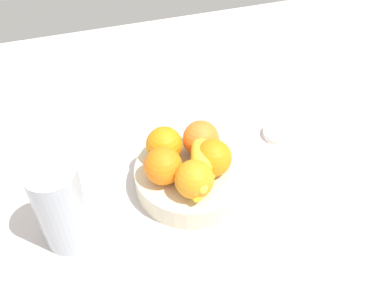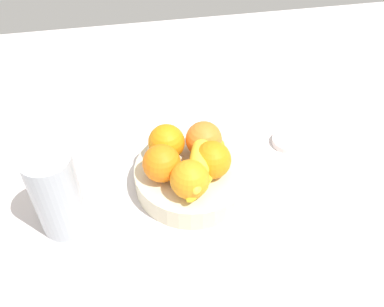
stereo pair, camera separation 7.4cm
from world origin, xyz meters
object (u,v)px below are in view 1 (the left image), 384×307
Objects in this scene: orange_center at (194,179)px; orange_back_right at (201,139)px; thermos_tumbler at (61,207)px; orange_back_left at (213,158)px; orange_front_left at (164,145)px; orange_front_right at (164,168)px; fruit_bowl at (192,176)px; banana_bunch at (205,163)px; jar_lid at (278,133)px.

orange_center is 1.00× the size of orange_back_right.
orange_back_left is at bearing -172.94° from thermos_tumbler.
orange_front_left is at bearing -154.61° from thermos_tumbler.
orange_front_right is at bearing 31.42° from orange_back_right.
orange_front_right is 1.00× the size of orange_back_right.
fruit_bowl is 1.28× the size of banana_bunch.
jar_lid is (-28.78, -9.64, -7.67)cm from orange_front_right.
orange_front_right is 1.00× the size of orange_back_left.
orange_back_left is (-3.48, 1.92, 5.98)cm from fruit_bowl.
orange_front_left is 1.00× the size of orange_back_left.
orange_back_right is 21.68cm from jar_lid.
orange_back_left is 28.40cm from thermos_tumbler.
banana_bunch is at bearing 175.51° from orange_front_right.
orange_back_left is 0.42× the size of thermos_tumbler.
orange_front_right is (1.62, 5.90, 0.00)cm from orange_front_left.
banana_bunch is at bearing 25.98° from jar_lid.
banana_bunch reaches higher than jar_lid.
orange_center is (-2.82, 10.28, 0.00)cm from orange_front_left.
orange_front_right is 31.30cm from jar_lid.
orange_back_left and orange_back_right have the same top height.
fruit_bowl is at bearing 51.73° from orange_back_right.
banana_bunch is (1.20, 6.07, -0.50)cm from orange_back_right.
orange_back_left is 1.06× the size of jar_lid.
banana_bunch is at bearing -173.18° from thermos_tumbler.
orange_back_right is at bearing -148.58° from orange_front_right.
fruit_bowl is 3.13× the size of orange_front_right.
orange_front_right is 19.17cm from thermos_tumbler.
orange_center is 1.00× the size of orange_back_left.
orange_back_right is at bearing -101.16° from banana_bunch.
banana_bunch is 2.61× the size of jar_lid.
orange_back_left is at bearing -169.24° from banana_bunch.
orange_front_left is 1.00× the size of orange_center.
thermos_tumbler reaches higher than orange_back_right.
orange_front_right and orange_back_left have the same top height.
orange_back_right is 1.06× the size of jar_lid.
orange_front_right is 6.24cm from orange_center.
orange_front_right is 0.42× the size of thermos_tumbler.
banana_bunch is (-3.30, -3.77, -0.50)cm from orange_center.
orange_back_right is 6.21cm from banana_bunch.
thermos_tumbler is at bearing 7.06° from orange_back_left.
jar_lid is at bearing -161.48° from orange_front_right.
orange_front_left is 9.94cm from orange_back_left.
orange_back_right is at bearing 176.53° from orange_front_left.
fruit_bowl is 24.29cm from jar_lid.
orange_center is (-4.44, 4.38, 0.00)cm from orange_front_right.
orange_front_left reaches higher than jar_lid.
orange_front_right is at bearing 18.52° from jar_lid.
fruit_bowl is 3.13× the size of orange_back_left.
orange_front_left and orange_back_left have the same top height.
orange_front_left is at bearing -46.77° from banana_bunch.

